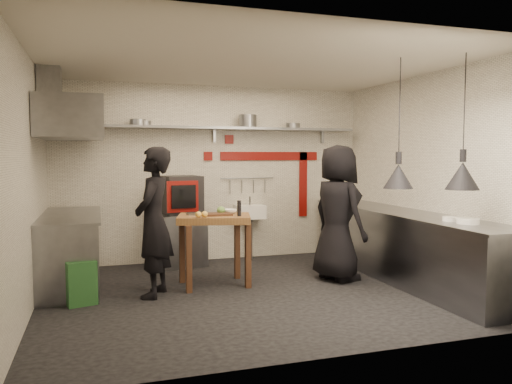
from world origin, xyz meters
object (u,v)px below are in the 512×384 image
object	(u,v)px
combi_oven	(182,195)
chef_right	(338,213)
oven_stand	(181,240)
chef_left	(154,222)
prep_table	(214,250)
green_bin	(80,282)

from	to	relation	value
combi_oven	chef_right	size ratio (longest dim) A/B	0.32
oven_stand	chef_left	size ratio (longest dim) A/B	0.45
combi_oven	prep_table	world-z (taller)	combi_oven
chef_right	combi_oven	bearing A→B (deg)	37.86
combi_oven	prep_table	size ratio (longest dim) A/B	0.63
oven_stand	combi_oven	bearing A→B (deg)	-70.28
prep_table	chef_right	bearing A→B (deg)	6.90
green_bin	prep_table	size ratio (longest dim) A/B	0.54
prep_table	green_bin	bearing A→B (deg)	-154.31
combi_oven	chef_right	distance (m)	2.39
green_bin	chef_left	world-z (taller)	chef_left
combi_oven	green_bin	size ratio (longest dim) A/B	1.16
prep_table	chef_left	bearing A→B (deg)	-146.88
chef_left	chef_right	distance (m)	2.46
oven_stand	chef_left	xyz separation A→B (m)	(-0.57, -1.58, 0.50)
oven_stand	green_bin	distance (m)	2.17
green_bin	combi_oven	bearing A→B (deg)	48.04
green_bin	prep_table	distance (m)	1.69
green_bin	prep_table	world-z (taller)	prep_table
oven_stand	prep_table	world-z (taller)	prep_table
prep_table	combi_oven	bearing A→B (deg)	113.73
green_bin	chef_right	xyz separation A→B (m)	(3.31, 0.12, 0.67)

